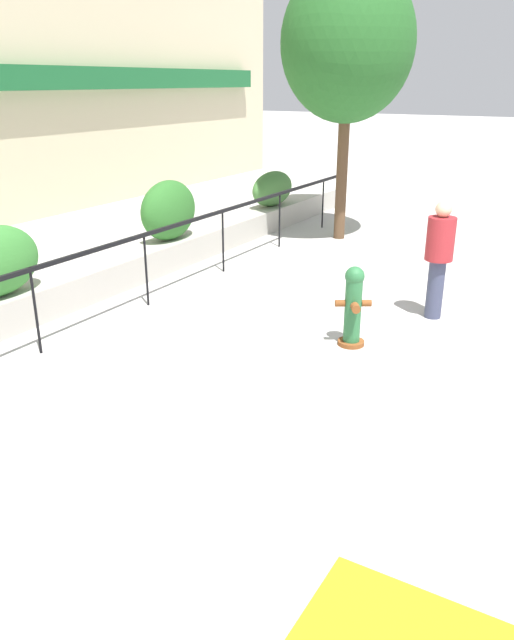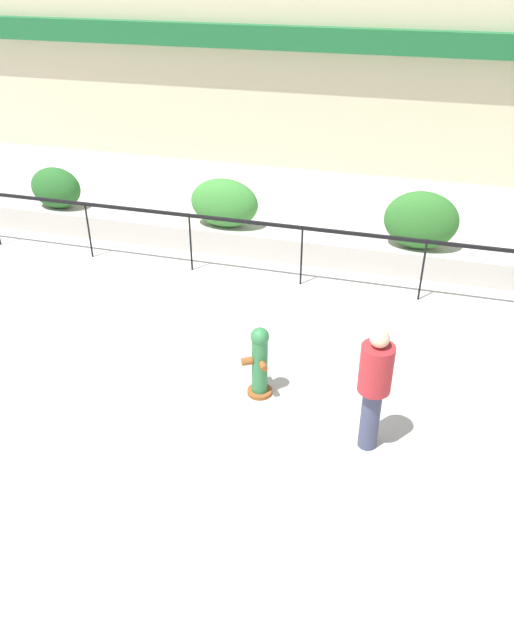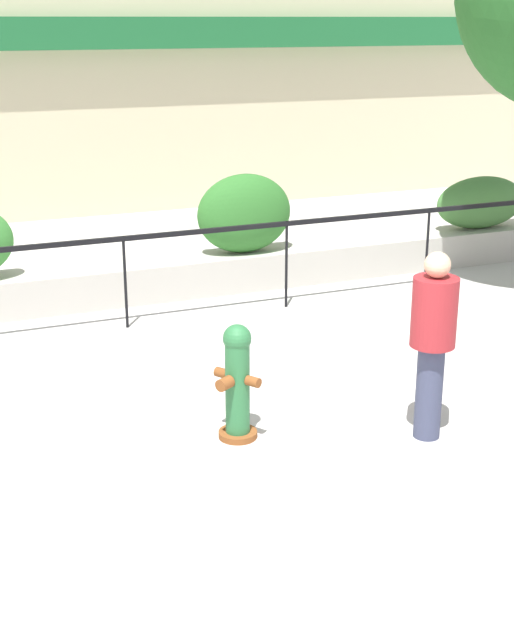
{
  "view_description": "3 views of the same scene",
  "coord_description": "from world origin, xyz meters",
  "px_view_note": "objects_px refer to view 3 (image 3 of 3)",
  "views": [
    {
      "loc": [
        -7.07,
        -1.25,
        3.29
      ],
      "look_at": [
        -0.65,
        2.54,
        0.42
      ],
      "focal_mm": 35.0,
      "sensor_mm": 36.0,
      "label": 1
    },
    {
      "loc": [
        2.0,
        -5.16,
        5.49
      ],
      "look_at": [
        -0.13,
        2.39,
        0.67
      ],
      "focal_mm": 35.0,
      "sensor_mm": 36.0,
      "label": 2
    },
    {
      "loc": [
        -2.51,
        -5.27,
        3.61
      ],
      "look_at": [
        0.71,
        2.45,
        0.77
      ],
      "focal_mm": 50.0,
      "sensor_mm": 36.0,
      "label": 3
    }
  ],
  "objects_px": {
    "fire_hydrant": "(237,381)",
    "pedestrian": "(433,334)",
    "hedge_bush_3": "(481,202)",
    "hedge_bush_2": "(244,213)"
  },
  "relations": [
    {
      "from": "fire_hydrant",
      "to": "pedestrian",
      "type": "height_order",
      "value": "pedestrian"
    },
    {
      "from": "hedge_bush_2",
      "to": "hedge_bush_3",
      "type": "relative_size",
      "value": 0.87
    },
    {
      "from": "hedge_bush_3",
      "to": "fire_hydrant",
      "type": "height_order",
      "value": "hedge_bush_3"
    },
    {
      "from": "hedge_bush_3",
      "to": "pedestrian",
      "type": "xyz_separation_m",
      "value": [
        -4.22,
        -5.09,
        0.08
      ]
    },
    {
      "from": "hedge_bush_3",
      "to": "fire_hydrant",
      "type": "bearing_deg",
      "value": -142.54
    },
    {
      "from": "fire_hydrant",
      "to": "hedge_bush_3",
      "type": "bearing_deg",
      "value": 37.46
    },
    {
      "from": "hedge_bush_3",
      "to": "pedestrian",
      "type": "bearing_deg",
      "value": -129.62
    },
    {
      "from": "fire_hydrant",
      "to": "hedge_bush_2",
      "type": "bearing_deg",
      "value": 67.38
    },
    {
      "from": "hedge_bush_3",
      "to": "pedestrian",
      "type": "distance_m",
      "value": 6.61
    },
    {
      "from": "fire_hydrant",
      "to": "pedestrian",
      "type": "relative_size",
      "value": 0.62
    }
  ]
}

